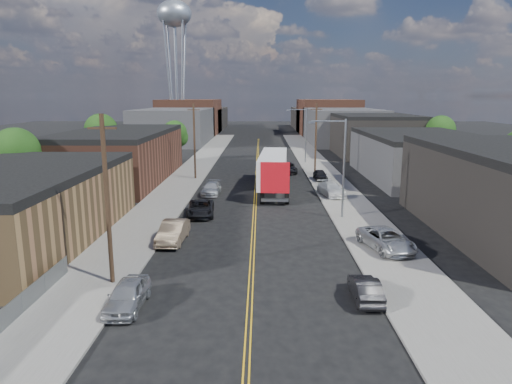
{
  "coord_description": "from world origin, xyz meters",
  "views": [
    {
      "loc": [
        0.57,
        -15.27,
        10.93
      ],
      "look_at": [
        0.16,
        24.8,
        2.5
      ],
      "focal_mm": 32.0,
      "sensor_mm": 36.0,
      "label": 1
    }
  ],
  "objects_px": {
    "car_right_lot_c": "(320,175)",
    "car_ahead_truck": "(288,168)",
    "water_tower": "(174,19)",
    "car_right_lot_b": "(331,189)",
    "car_right_oncoming": "(365,289)",
    "car_left_a": "(127,295)",
    "car_left_b": "(173,232)",
    "car_left_c": "(201,208)",
    "car_right_lot_a": "(386,239)",
    "semi_truck": "(273,168)",
    "car_left_d": "(211,188)"
  },
  "relations": [
    {
      "from": "car_right_oncoming",
      "to": "car_right_lot_a",
      "type": "relative_size",
      "value": 0.72
    },
    {
      "from": "car_right_lot_b",
      "to": "car_left_d",
      "type": "bearing_deg",
      "value": 162.05
    },
    {
      "from": "car_left_b",
      "to": "car_right_lot_c",
      "type": "distance_m",
      "value": 29.69
    },
    {
      "from": "car_left_a",
      "to": "car_right_lot_a",
      "type": "relative_size",
      "value": 0.8
    },
    {
      "from": "car_right_oncoming",
      "to": "car_right_lot_a",
      "type": "height_order",
      "value": "car_right_lot_a"
    },
    {
      "from": "car_left_d",
      "to": "car_left_c",
      "type": "bearing_deg",
      "value": -87.32
    },
    {
      "from": "car_right_lot_c",
      "to": "car_right_lot_b",
      "type": "bearing_deg",
      "value": -92.26
    },
    {
      "from": "car_left_b",
      "to": "car_ahead_truck",
      "type": "xyz_separation_m",
      "value": [
        10.6,
        32.36,
        -0.08
      ]
    },
    {
      "from": "car_right_oncoming",
      "to": "car_left_d",
      "type": "bearing_deg",
      "value": -66.88
    },
    {
      "from": "car_right_oncoming",
      "to": "car_right_lot_b",
      "type": "xyz_separation_m",
      "value": [
        2.09,
        26.1,
        0.23
      ]
    },
    {
      "from": "car_left_b",
      "to": "car_right_oncoming",
      "type": "relative_size",
      "value": 1.27
    },
    {
      "from": "car_left_a",
      "to": "car_right_lot_c",
      "type": "distance_m",
      "value": 39.86
    },
    {
      "from": "water_tower",
      "to": "car_right_oncoming",
      "type": "height_order",
      "value": "water_tower"
    },
    {
      "from": "car_right_lot_a",
      "to": "car_right_lot_c",
      "type": "bearing_deg",
      "value": 77.56
    },
    {
      "from": "car_right_lot_c",
      "to": "car_ahead_truck",
      "type": "relative_size",
      "value": 0.73
    },
    {
      "from": "car_left_d",
      "to": "semi_truck",
      "type": "bearing_deg",
      "value": 25.35
    },
    {
      "from": "car_left_b",
      "to": "semi_truck",
      "type": "bearing_deg",
      "value": 70.53
    },
    {
      "from": "car_left_a",
      "to": "car_left_b",
      "type": "xyz_separation_m",
      "value": [
        0.3,
        11.1,
        0.08
      ]
    },
    {
      "from": "car_right_lot_a",
      "to": "car_right_lot_b",
      "type": "height_order",
      "value": "car_right_lot_a"
    },
    {
      "from": "car_left_c",
      "to": "semi_truck",
      "type": "bearing_deg",
      "value": 55.61
    },
    {
      "from": "car_left_d",
      "to": "car_right_lot_a",
      "type": "distance_m",
      "value": 24.21
    },
    {
      "from": "car_right_lot_b",
      "to": "car_right_lot_c",
      "type": "distance_m",
      "value": 9.8
    },
    {
      "from": "car_right_oncoming",
      "to": "car_right_lot_b",
      "type": "bearing_deg",
      "value": -93.96
    },
    {
      "from": "car_left_b",
      "to": "car_ahead_truck",
      "type": "distance_m",
      "value": 34.05
    },
    {
      "from": "car_right_lot_b",
      "to": "car_right_lot_c",
      "type": "xyz_separation_m",
      "value": [
        0.03,
        9.8,
        -0.06
      ]
    },
    {
      "from": "car_left_c",
      "to": "car_left_d",
      "type": "height_order",
      "value": "car_left_c"
    },
    {
      "from": "car_ahead_truck",
      "to": "car_left_b",
      "type": "bearing_deg",
      "value": -110.88
    },
    {
      "from": "car_left_c",
      "to": "car_right_lot_b",
      "type": "bearing_deg",
      "value": 26.69
    },
    {
      "from": "water_tower",
      "to": "car_ahead_truck",
      "type": "bearing_deg",
      "value": -66.04
    },
    {
      "from": "car_left_d",
      "to": "water_tower",
      "type": "bearing_deg",
      "value": 105.35
    },
    {
      "from": "water_tower",
      "to": "car_right_lot_a",
      "type": "distance_m",
      "value": 103.53
    },
    {
      "from": "semi_truck",
      "to": "car_left_a",
      "type": "relative_size",
      "value": 4.01
    },
    {
      "from": "car_left_d",
      "to": "car_right_lot_a",
      "type": "xyz_separation_m",
      "value": [
        14.59,
        -19.32,
        0.21
      ]
    },
    {
      "from": "semi_truck",
      "to": "car_right_oncoming",
      "type": "bearing_deg",
      "value": -78.14
    },
    {
      "from": "semi_truck",
      "to": "car_right_oncoming",
      "type": "relative_size",
      "value": 4.45
    },
    {
      "from": "car_ahead_truck",
      "to": "semi_truck",
      "type": "bearing_deg",
      "value": -104.35
    },
    {
      "from": "car_left_c",
      "to": "car_ahead_truck",
      "type": "relative_size",
      "value": 0.98
    },
    {
      "from": "car_left_b",
      "to": "car_right_oncoming",
      "type": "height_order",
      "value": "car_left_b"
    },
    {
      "from": "water_tower",
      "to": "car_right_lot_b",
      "type": "bearing_deg",
      "value": -68.18
    },
    {
      "from": "car_right_lot_c",
      "to": "car_right_oncoming",
      "type": "bearing_deg",
      "value": -95.44
    },
    {
      "from": "water_tower",
      "to": "semi_truck",
      "type": "height_order",
      "value": "water_tower"
    },
    {
      "from": "car_right_lot_a",
      "to": "car_right_lot_b",
      "type": "distance_m",
      "value": 18.14
    },
    {
      "from": "car_right_lot_c",
      "to": "car_ahead_truck",
      "type": "bearing_deg",
      "value": 119.21
    },
    {
      "from": "car_ahead_truck",
      "to": "car_left_d",
      "type": "bearing_deg",
      "value": -125.09
    },
    {
      "from": "semi_truck",
      "to": "car_left_d",
      "type": "height_order",
      "value": "semi_truck"
    },
    {
      "from": "car_left_a",
      "to": "car_right_lot_c",
      "type": "bearing_deg",
      "value": 69.14
    },
    {
      "from": "car_left_a",
      "to": "car_left_d",
      "type": "height_order",
      "value": "car_left_a"
    },
    {
      "from": "car_left_b",
      "to": "car_ahead_truck",
      "type": "bearing_deg",
      "value": 74.21
    },
    {
      "from": "car_right_lot_b",
      "to": "car_ahead_truck",
      "type": "relative_size",
      "value": 0.94
    },
    {
      "from": "car_left_c",
      "to": "car_right_lot_c",
      "type": "distance_m",
      "value": 22.48
    }
  ]
}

